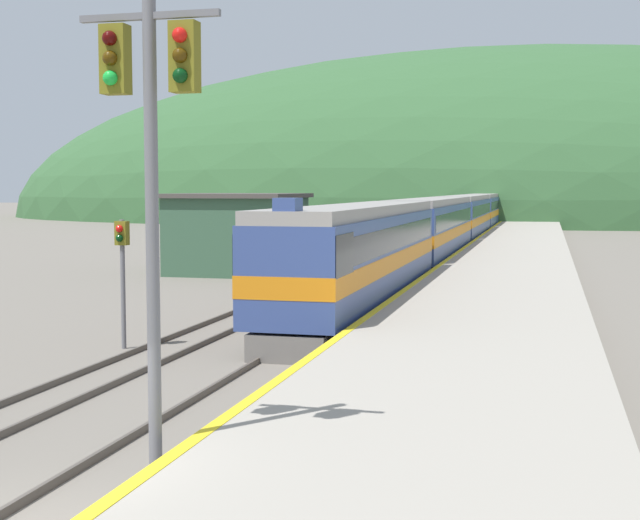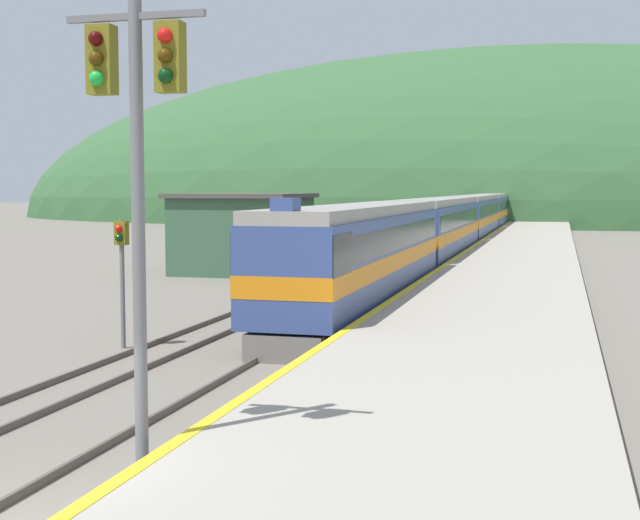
% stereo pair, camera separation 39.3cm
% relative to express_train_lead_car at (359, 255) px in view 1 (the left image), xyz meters
% --- Properties ---
extents(track_main, '(1.52, 180.00, 0.16)m').
position_rel_express_train_lead_car_xyz_m(track_main, '(0.00, 47.81, -2.20)').
color(track_main, '#4C443D').
rests_on(track_main, ground).
extents(track_siding, '(1.52, 180.00, 0.16)m').
position_rel_express_train_lead_car_xyz_m(track_siding, '(-3.91, 47.81, -2.20)').
color(track_siding, '#4C443D').
rests_on(track_siding, ground).
extents(platform, '(6.62, 140.00, 0.98)m').
position_rel_express_train_lead_car_xyz_m(platform, '(4.92, 27.81, -1.79)').
color(platform, '#9E9689').
rests_on(platform, ground).
extents(distant_hills, '(164.07, 73.83, 52.09)m').
position_rel_express_train_lead_car_xyz_m(distant_hills, '(0.00, 108.18, -2.28)').
color(distant_hills, '#335B33').
rests_on(distant_hills, ground).
extents(station_shed, '(6.98, 7.22, 4.49)m').
position_rel_express_train_lead_car_xyz_m(station_shed, '(-10.07, 14.72, -0.01)').
color(station_shed, '#385B42').
rests_on(station_shed, ground).
extents(express_train_lead_car, '(2.92, 20.41, 4.52)m').
position_rel_express_train_lead_car_xyz_m(express_train_lead_car, '(0.00, 0.00, 0.00)').
color(express_train_lead_car, black).
rests_on(express_train_lead_car, ground).
extents(carriage_second, '(2.91, 21.96, 4.16)m').
position_rel_express_train_lead_car_xyz_m(carriage_second, '(0.00, 22.30, -0.01)').
color(carriage_second, black).
rests_on(carriage_second, ground).
extents(carriage_third, '(2.91, 21.96, 4.16)m').
position_rel_express_train_lead_car_xyz_m(carriage_third, '(0.00, 45.14, -0.01)').
color(carriage_third, black).
rests_on(carriage_third, ground).
extents(carriage_fourth, '(2.91, 21.96, 4.16)m').
position_rel_express_train_lead_car_xyz_m(carriage_fourth, '(0.00, 67.98, -0.01)').
color(carriage_fourth, black).
rests_on(carriage_fourth, ground).
extents(carriage_fifth, '(2.91, 21.96, 4.16)m').
position_rel_express_train_lead_car_xyz_m(carriage_fifth, '(0.00, 90.83, -0.01)').
color(carriage_fifth, black).
rests_on(carriage_fifth, ground).
extents(signal_mast_main, '(2.20, 0.42, 8.19)m').
position_rel_express_train_lead_car_xyz_m(signal_mast_main, '(1.17, -20.66, 3.11)').
color(signal_mast_main, slate).
rests_on(signal_mast_main, ground).
extents(signal_post_siding, '(0.36, 0.42, 3.86)m').
position_rel_express_train_lead_car_xyz_m(signal_post_siding, '(-5.32, -8.83, 0.50)').
color(signal_post_siding, slate).
rests_on(signal_post_siding, ground).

